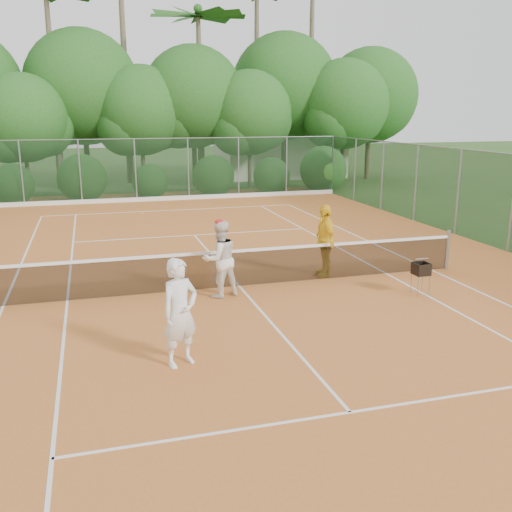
{
  "coord_description": "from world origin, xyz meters",
  "views": [
    {
      "loc": [
        -3.4,
        -13.2,
        4.27
      ],
      "look_at": [
        0.08,
        -1.2,
        1.1
      ],
      "focal_mm": 40.0,
      "sensor_mm": 36.0,
      "label": 1
    }
  ],
  "objects_px": {
    "player_white": "(180,313)",
    "player_center_grp": "(220,259)",
    "player_yellow": "(325,241)",
    "ball_hopper": "(421,269)"
  },
  "relations": [
    {
      "from": "player_white",
      "to": "player_yellow",
      "type": "distance_m",
      "value": 6.32
    },
    {
      "from": "player_white",
      "to": "player_center_grp",
      "type": "height_order",
      "value": "player_white"
    },
    {
      "from": "player_white",
      "to": "player_center_grp",
      "type": "bearing_deg",
      "value": 41.4
    },
    {
      "from": "player_center_grp",
      "to": "player_yellow",
      "type": "relative_size",
      "value": 0.97
    },
    {
      "from": "player_yellow",
      "to": "ball_hopper",
      "type": "bearing_deg",
      "value": 39.3
    },
    {
      "from": "player_center_grp",
      "to": "player_yellow",
      "type": "xyz_separation_m",
      "value": [
        3.04,
        0.94,
        0.04
      ]
    },
    {
      "from": "player_white",
      "to": "ball_hopper",
      "type": "relative_size",
      "value": 2.41
    },
    {
      "from": "player_white",
      "to": "player_center_grp",
      "type": "xyz_separation_m",
      "value": [
        1.47,
        3.49,
        -0.03
      ]
    },
    {
      "from": "player_center_grp",
      "to": "ball_hopper",
      "type": "height_order",
      "value": "player_center_grp"
    },
    {
      "from": "player_white",
      "to": "player_center_grp",
      "type": "distance_m",
      "value": 3.79
    }
  ]
}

